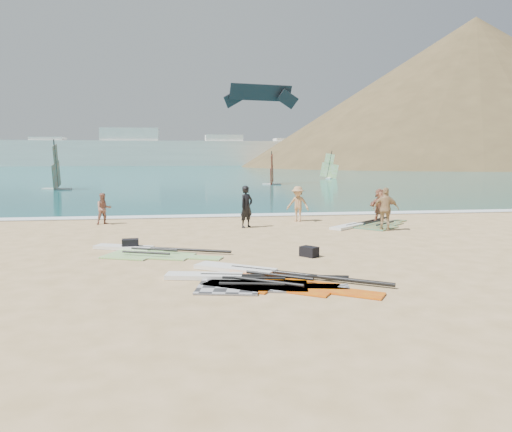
{
  "coord_description": "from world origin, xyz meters",
  "views": [
    {
      "loc": [
        -3.59,
        -15.18,
        3.36
      ],
      "look_at": [
        -0.77,
        4.0,
        1.0
      ],
      "focal_mm": 35.0,
      "sensor_mm": 36.0,
      "label": 1
    }
  ],
  "objects": [
    {
      "name": "beachgoer_left",
      "position": [
        -7.44,
        9.89,
        0.77
      ],
      "size": [
        0.91,
        0.82,
        1.54
      ],
      "primitive_type": "imported",
      "rotation": [
        0.0,
        0.0,
        0.37
      ],
      "color": "#A46B56",
      "rests_on": "ground"
    },
    {
      "name": "beachgoer_back",
      "position": [
        5.4,
        5.95,
        0.97
      ],
      "size": [
        1.23,
        0.88,
        1.94
      ],
      "primitive_type": "imported",
      "rotation": [
        0.0,
        0.0,
        2.73
      ],
      "color": "tan",
      "rests_on": "ground"
    },
    {
      "name": "far_town",
      "position": [
        -15.72,
        150.0,
        4.49
      ],
      "size": [
        160.0,
        8.0,
        12.0
      ],
      "color": "white",
      "rests_on": "ground"
    },
    {
      "name": "ground",
      "position": [
        0.0,
        0.0,
        0.0
      ],
      "size": [
        300.0,
        300.0,
        0.0
      ],
      "primitive_type": "plane",
      "color": "#DBB180",
      "rests_on": "ground"
    },
    {
      "name": "kitesurf_kite",
      "position": [
        5.46,
        42.57,
        10.33
      ],
      "size": [
        8.7,
        2.34,
        2.73
      ],
      "rotation": [
        0.0,
        0.0,
        0.19
      ],
      "color": "black",
      "rests_on": "ground"
    },
    {
      "name": "windsurfer_right",
      "position": [
        17.48,
        55.02,
        1.21
      ],
      "size": [
        2.5,
        2.29,
        4.07
      ],
      "rotation": [
        0.0,
        0.0,
        1.13
      ],
      "color": "white",
      "rests_on": "ground"
    },
    {
      "name": "rig_grey",
      "position": [
        -2.19,
        -2.35,
        0.05
      ],
      "size": [
        4.95,
        2.45,
        0.19
      ],
      "rotation": [
        0.0,
        0.0,
        -0.21
      ],
      "color": "#2A2A2D",
      "rests_on": "ground"
    },
    {
      "name": "person_wetsuit",
      "position": [
        -0.66,
        7.79,
        0.98
      ],
      "size": [
        0.85,
        0.81,
        1.96
      ],
      "primitive_type": "imported",
      "rotation": [
        0.0,
        0.0,
        0.65
      ],
      "color": "black",
      "rests_on": "ground"
    },
    {
      "name": "rig_red",
      "position": [
        -1.42,
        -2.01,
        0.05
      ],
      "size": [
        5.03,
        4.49,
        0.2
      ],
      "rotation": [
        0.0,
        0.0,
        -0.59
      ],
      "color": "red",
      "rests_on": "ground"
    },
    {
      "name": "gear_bag_far",
      "position": [
        0.55,
        0.76,
        0.17
      ],
      "size": [
        0.66,
        0.68,
        0.34
      ],
      "primitive_type": "cube",
      "rotation": [
        0.0,
        0.0,
        -0.88
      ],
      "color": "black",
      "rests_on": "ground"
    },
    {
      "name": "gear_bag_near",
      "position": [
        -5.5,
        2.98,
        0.18
      ],
      "size": [
        0.61,
        0.46,
        0.37
      ],
      "primitive_type": "cube",
      "rotation": [
        0.0,
        0.0,
        0.07
      ],
      "color": "black",
      "rests_on": "ground"
    },
    {
      "name": "headland_main",
      "position": [
        85.0,
        130.0,
        0.0
      ],
      "size": [
        143.0,
        143.0,
        45.0
      ],
      "primitive_type": "cone",
      "color": "brown",
      "rests_on": "ground"
    },
    {
      "name": "beachgoer_right",
      "position": [
        6.2,
        8.6,
        0.86
      ],
      "size": [
        1.66,
        1.11,
        1.71
      ],
      "primitive_type": "imported",
      "rotation": [
        0.0,
        0.0,
        0.42
      ],
      "color": "#9C6047",
      "rests_on": "ground"
    },
    {
      "name": "rig_orange",
      "position": [
        5.07,
        7.35,
        0.05
      ],
      "size": [
        4.87,
        4.16,
        0.2
      ],
      "rotation": [
        0.0,
        0.0,
        0.72
      ],
      "color": "orange",
      "rests_on": "ground"
    },
    {
      "name": "sea",
      "position": [
        0.0,
        132.0,
        0.0
      ],
      "size": [
        300.0,
        240.0,
        0.06
      ],
      "primitive_type": "cube",
      "color": "#0B5150",
      "rests_on": "ground"
    },
    {
      "name": "windsurfer_centre",
      "position": [
        6.57,
        41.42,
        1.17
      ],
      "size": [
        2.21,
        2.5,
        3.88
      ],
      "rotation": [
        0.0,
        0.0,
        -0.31
      ],
      "color": "white",
      "rests_on": "ground"
    },
    {
      "name": "surf_line",
      "position": [
        0.0,
        12.3,
        0.0
      ],
      "size": [
        300.0,
        1.2,
        0.04
      ],
      "primitive_type": "cube",
      "color": "white",
      "rests_on": "ground"
    },
    {
      "name": "beachgoer_mid",
      "position": [
        2.21,
        9.57,
        0.9
      ],
      "size": [
        1.34,
        1.16,
        1.81
      ],
      "primitive_type": "imported",
      "rotation": [
        0.0,
        0.0,
        -0.53
      ],
      "color": "tan",
      "rests_on": "ground"
    },
    {
      "name": "rig_green",
      "position": [
        -4.97,
        2.2,
        0.05
      ],
      "size": [
        4.85,
        3.2,
        0.2
      ],
      "rotation": [
        0.0,
        0.0,
        -0.39
      ],
      "color": "#66D424",
      "rests_on": "ground"
    },
    {
      "name": "windsurfer_left",
      "position": [
        -15.78,
        35.85,
        1.4
      ],
      "size": [
        2.71,
        3.32,
        4.95
      ],
      "rotation": [
        0.0,
        0.0,
        0.0
      ],
      "color": "white",
      "rests_on": "ground"
    }
  ]
}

